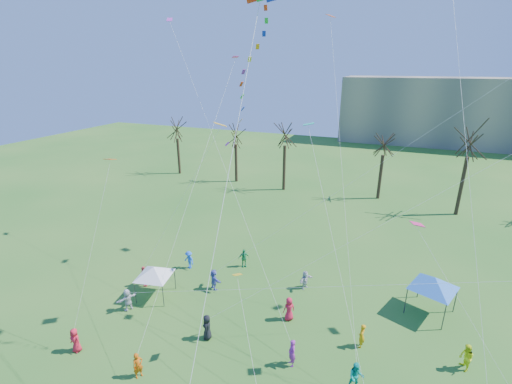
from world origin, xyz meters
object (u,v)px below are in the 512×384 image
at_px(canopy_tent_blue, 434,283).
at_px(big_box_kite, 252,82).
at_px(distant_building, 480,113).
at_px(canopy_tent_white, 154,271).

bearing_deg(canopy_tent_blue, big_box_kite, -147.86).
relative_size(distant_building, big_box_kite, 2.69).
xyz_separation_m(distant_building, canopy_tent_white, (-33.08, -74.57, -5.24)).
distance_m(big_box_kite, canopy_tent_blue, 19.55).
height_order(big_box_kite, canopy_tent_blue, big_box_kite).
relative_size(distant_building, canopy_tent_blue, 15.77).
xyz_separation_m(big_box_kite, canopy_tent_white, (-8.92, 1.26, -14.50)).
relative_size(big_box_kite, canopy_tent_blue, 5.85).
height_order(distant_building, big_box_kite, big_box_kite).
bearing_deg(distant_building, canopy_tent_blue, -100.52).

